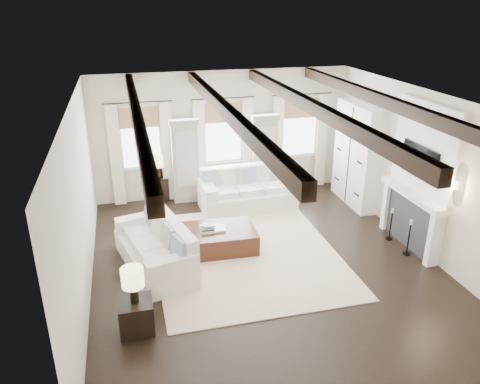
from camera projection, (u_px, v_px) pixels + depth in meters
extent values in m
plane|color=black|center=(265.00, 264.00, 9.12)|extent=(7.50, 7.50, 0.00)
cube|color=beige|center=(223.00, 134.00, 11.86)|extent=(6.50, 0.04, 3.20)
cube|color=beige|center=(367.00, 312.00, 5.15)|extent=(6.50, 0.04, 3.20)
cube|color=beige|center=(80.00, 206.00, 7.77)|extent=(0.04, 7.50, 3.20)
cube|color=beige|center=(423.00, 173.00, 9.24)|extent=(0.04, 7.50, 3.20)
cube|color=white|center=(268.00, 100.00, 7.89)|extent=(6.50, 7.50, 0.04)
cube|color=black|center=(136.00, 115.00, 7.44)|extent=(0.16, 7.40, 0.22)
cube|color=black|center=(225.00, 110.00, 7.77)|extent=(0.16, 7.40, 0.22)
cube|color=black|center=(310.00, 105.00, 8.11)|extent=(0.16, 7.40, 0.22)
cube|color=black|center=(385.00, 101.00, 8.44)|extent=(0.16, 7.40, 0.22)
cube|color=white|center=(141.00, 138.00, 11.35)|extent=(0.90, 0.03, 1.45)
cube|color=#A5734F|center=(139.00, 117.00, 11.10)|extent=(0.94, 0.04, 0.50)
cube|color=white|center=(116.00, 156.00, 11.27)|extent=(0.28, 0.08, 2.50)
cube|color=white|center=(168.00, 153.00, 11.55)|extent=(0.28, 0.08, 2.50)
cylinder|color=black|center=(138.00, 102.00, 10.91)|extent=(1.60, 0.02, 0.02)
cube|color=white|center=(223.00, 133.00, 11.82)|extent=(0.90, 0.03, 1.45)
cube|color=#A5734F|center=(223.00, 113.00, 11.56)|extent=(0.94, 0.04, 0.50)
cube|color=white|center=(200.00, 150.00, 11.73)|extent=(0.28, 0.08, 2.50)
cube|color=white|center=(248.00, 147.00, 12.01)|extent=(0.28, 0.08, 2.50)
cylinder|color=black|center=(223.00, 98.00, 11.38)|extent=(1.60, 0.02, 0.02)
cube|color=white|center=(299.00, 128.00, 12.28)|extent=(0.90, 0.03, 1.45)
cube|color=#A5734F|center=(301.00, 108.00, 12.03)|extent=(0.94, 0.04, 0.50)
cube|color=white|center=(277.00, 144.00, 12.20)|extent=(0.28, 0.08, 2.50)
cube|color=white|center=(322.00, 141.00, 12.48)|extent=(0.28, 0.08, 2.50)
cylinder|color=black|center=(302.00, 94.00, 11.84)|extent=(1.60, 0.02, 0.02)
cube|color=#A5A08F|center=(185.00, 163.00, 11.66)|extent=(0.64, 0.38, 2.00)
cube|color=#B2B7BA|center=(186.00, 160.00, 11.43)|extent=(0.48, 0.02, 1.40)
cube|color=#A5A08F|center=(183.00, 121.00, 11.26)|extent=(0.70, 0.42, 0.12)
cube|color=#A5A08F|center=(263.00, 156.00, 12.13)|extent=(0.64, 0.38, 2.00)
cube|color=#B2B7BA|center=(266.00, 153.00, 11.89)|extent=(0.48, 0.02, 1.40)
cube|color=#A5A08F|center=(264.00, 116.00, 11.72)|extent=(0.70, 0.42, 0.12)
cube|color=#27272A|center=(412.00, 221.00, 9.62)|extent=(0.18, 1.50, 1.10)
cube|color=black|center=(410.00, 228.00, 9.67)|extent=(0.10, 0.90, 0.70)
cube|color=white|center=(435.00, 240.00, 8.88)|extent=(0.26, 0.14, 1.10)
cube|color=white|center=(389.00, 206.00, 10.35)|extent=(0.26, 0.14, 1.10)
cube|color=white|center=(413.00, 194.00, 9.37)|extent=(0.32, 1.90, 0.12)
cube|color=white|center=(425.00, 149.00, 9.04)|extent=(0.10, 1.90, 1.80)
cube|color=black|center=(420.00, 161.00, 9.12)|extent=(0.07, 1.10, 0.64)
cylinder|color=#FFD899|center=(455.00, 185.00, 8.22)|extent=(0.10, 0.10, 0.14)
cube|color=silver|center=(357.00, 155.00, 11.44)|extent=(0.40, 1.70, 2.50)
cube|color=black|center=(349.00, 156.00, 11.39)|extent=(0.01, 0.02, 2.40)
cube|color=beige|center=(245.00, 253.00, 9.49)|extent=(3.60, 4.28, 0.02)
cube|color=white|center=(248.00, 199.00, 11.51)|extent=(2.34, 1.14, 0.44)
cube|color=white|center=(243.00, 175.00, 11.68)|extent=(2.20, 0.34, 0.55)
cube|color=white|center=(207.00, 190.00, 11.11)|extent=(0.33, 1.00, 0.28)
cube|color=white|center=(286.00, 181.00, 11.64)|extent=(0.33, 1.00, 0.28)
cube|color=white|center=(223.00, 192.00, 11.18)|extent=(0.64, 0.68, 0.15)
cube|color=white|center=(248.00, 189.00, 11.35)|extent=(0.64, 0.68, 0.15)
cube|color=white|center=(273.00, 186.00, 11.52)|extent=(0.64, 0.68, 0.15)
cube|color=#788DB3|center=(213.00, 180.00, 11.28)|extent=(0.47, 0.26, 0.48)
cube|color=silver|center=(226.00, 178.00, 11.37)|extent=(0.47, 0.26, 0.48)
cube|color=beige|center=(239.00, 177.00, 11.46)|extent=(0.47, 0.26, 0.48)
cube|color=#788DB3|center=(252.00, 176.00, 11.55)|extent=(0.47, 0.26, 0.48)
cube|color=silver|center=(264.00, 174.00, 11.63)|extent=(0.47, 0.26, 0.48)
cube|color=beige|center=(276.00, 173.00, 11.72)|extent=(0.47, 0.26, 0.48)
cube|color=white|center=(155.00, 257.00, 8.95)|extent=(1.48, 2.36, 0.42)
cube|color=white|center=(173.00, 231.00, 8.94)|extent=(0.72, 2.08, 0.52)
cube|color=white|center=(139.00, 222.00, 9.60)|extent=(0.97, 0.49, 0.27)
cube|color=white|center=(172.00, 265.00, 8.04)|extent=(0.97, 0.49, 0.27)
cube|color=white|center=(142.00, 232.00, 9.31)|extent=(0.75, 0.72, 0.15)
cube|color=white|center=(152.00, 245.00, 8.82)|extent=(0.75, 0.72, 0.15)
cube|color=white|center=(162.00, 259.00, 8.33)|extent=(0.75, 0.72, 0.15)
cube|color=#788DB3|center=(151.00, 216.00, 9.48)|extent=(0.32, 0.48, 0.45)
cube|color=silver|center=(159.00, 226.00, 9.06)|extent=(0.32, 0.48, 0.45)
cube|color=beige|center=(168.00, 237.00, 8.64)|extent=(0.32, 0.48, 0.45)
cube|color=#788DB3|center=(179.00, 250.00, 8.21)|extent=(0.32, 0.48, 0.45)
cube|color=black|center=(214.00, 239.00, 9.59)|extent=(1.71, 1.10, 0.44)
cube|color=white|center=(212.00, 228.00, 9.52)|extent=(0.51, 0.40, 0.04)
cube|color=#262628|center=(207.00, 229.00, 9.42)|extent=(0.27, 0.21, 0.04)
cube|color=beige|center=(209.00, 225.00, 9.49)|extent=(0.23, 0.18, 0.03)
cube|color=black|center=(136.00, 316.00, 7.22)|extent=(0.52, 0.52, 0.52)
cylinder|color=black|center=(134.00, 294.00, 7.07)|extent=(0.13, 0.13, 0.28)
cylinder|color=#F9D89E|center=(132.00, 277.00, 6.95)|extent=(0.34, 0.34, 0.30)
cube|color=black|center=(160.00, 188.00, 11.96)|extent=(0.40, 0.40, 0.61)
cylinder|color=black|center=(159.00, 172.00, 11.79)|extent=(0.14, 0.14, 0.30)
cylinder|color=#F9D89E|center=(158.00, 160.00, 11.67)|extent=(0.36, 0.36, 0.32)
cylinder|color=black|center=(406.00, 254.00, 9.47)|extent=(0.16, 0.16, 0.02)
cylinder|color=black|center=(409.00, 239.00, 9.34)|extent=(0.03, 0.03, 0.68)
cylinder|color=beige|center=(411.00, 222.00, 9.20)|extent=(0.06, 0.06, 0.10)
cylinder|color=black|center=(389.00, 239.00, 10.07)|extent=(0.14, 0.14, 0.02)
cylinder|color=black|center=(391.00, 226.00, 9.95)|extent=(0.03, 0.03, 0.63)
cylinder|color=beige|center=(393.00, 211.00, 9.81)|extent=(0.05, 0.05, 0.09)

